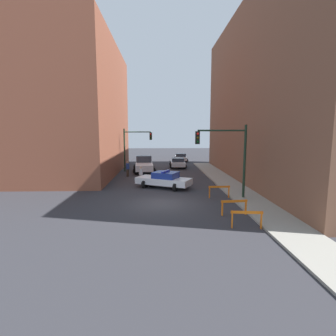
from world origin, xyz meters
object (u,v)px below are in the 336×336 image
traffic_light_near (229,150)px  white_truck (144,164)px  pedestrian_crossing (141,175)px  traffic_light_far (133,144)px  barrier_mid (234,205)px  police_car (164,180)px  parked_car_mid (181,157)px  barrier_front (247,216)px  barrier_back (219,190)px  parked_car_near (178,163)px  pedestrian_corner (128,169)px

traffic_light_near → white_truck: size_ratio=0.94×
white_truck → pedestrian_crossing: white_truck is taller
traffic_light_far → barrier_mid: 19.03m
traffic_light_near → traffic_light_far: 15.78m
police_car → white_truck: bearing=40.5°
parked_car_mid → barrier_front: parked_car_mid is taller
barrier_back → barrier_front: bearing=-90.1°
parked_car_mid → barrier_mid: parked_car_mid is taller
pedestrian_crossing → parked_car_near: bearing=171.9°
barrier_front → barrier_back: same height
pedestrian_corner → parked_car_near: bearing=-38.9°
traffic_light_near → barrier_front: size_ratio=3.26×
pedestrian_crossing → pedestrian_corner: same height
police_car → white_truck: 9.62m
traffic_light_far → pedestrian_crossing: size_ratio=3.13×
white_truck → parked_car_near: white_truck is taller
traffic_light_near → barrier_back: (-0.52, 0.32, -2.91)m
barrier_back → parked_car_near: bearing=96.5°
traffic_light_near → traffic_light_far: size_ratio=1.00×
parked_car_mid → barrier_back: 23.84m
white_truck → parked_car_mid: size_ratio=1.26×
white_truck → barrier_back: size_ratio=3.46×
parked_car_mid → pedestrian_crossing: size_ratio=2.64×
parked_car_near → pedestrian_corner: bearing=-129.4°
police_car → parked_car_near: size_ratio=1.16×
traffic_light_far → barrier_mid: (7.47, -17.28, -2.78)m
police_car → parked_car_mid: 20.44m
parked_car_mid → barrier_front: bearing=-85.9°
police_car → pedestrian_corner: pedestrian_corner is taller
traffic_light_near → police_car: bearing=138.8°
barrier_mid → barrier_back: 4.01m
traffic_light_far → barrier_back: bearing=-60.5°
traffic_light_near → barrier_back: 2.98m
parked_car_near → pedestrian_corner: (-5.95, -6.99, 0.19)m
pedestrian_corner → barrier_back: 12.36m
traffic_light_near → barrier_mid: bearing=-98.7°
pedestrian_crossing → barrier_back: bearing=61.3°
pedestrian_corner → barrier_front: bearing=-152.0°
white_truck → pedestrian_crossing: bearing=-93.2°
traffic_light_far → parked_car_mid: (6.66, 10.56, -2.72)m
police_car → parked_car_mid: police_car is taller
white_truck → barrier_mid: size_ratio=3.47×
barrier_mid → pedestrian_corner: bearing=119.8°
barrier_front → barrier_mid: bearing=90.8°
white_truck → barrier_mid: 18.09m
traffic_light_far → pedestrian_crossing: (1.41, -7.91, -2.54)m
white_truck → barrier_front: 20.11m
pedestrian_crossing → barrier_mid: 11.17m
traffic_light_near → police_car: (-4.50, 3.94, -2.81)m
pedestrian_crossing → barrier_back: size_ratio=1.04×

